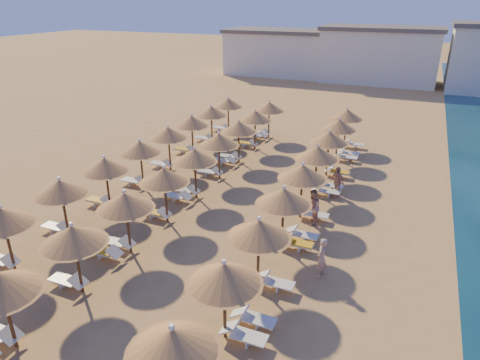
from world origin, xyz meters
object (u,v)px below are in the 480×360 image
at_px(parasol_row_east, 294,184).
at_px(parasol_row_west, 180,166).
at_px(beachgoer_c, 337,181).
at_px(beachgoer_b, 313,208).
at_px(beachgoer_a, 321,258).

distance_m(parasol_row_east, parasol_row_west, 6.30).
bearing_deg(beachgoer_c, beachgoer_b, -58.80).
height_order(parasol_row_west, beachgoer_b, parasol_row_west).
bearing_deg(parasol_row_west, beachgoer_a, -20.64).
distance_m(parasol_row_west, beachgoer_a, 9.25).
xyz_separation_m(parasol_row_east, beachgoer_b, (0.77, 1.06, -1.60)).
distance_m(parasol_row_east, beachgoer_c, 5.49).
xyz_separation_m(parasol_row_east, beachgoer_a, (2.22, -3.21, -1.66)).
bearing_deg(beachgoer_c, beachgoer_a, -45.42).
height_order(beachgoer_c, beachgoer_a, beachgoer_c).
distance_m(parasol_row_east, beachgoer_b, 2.06).
relative_size(parasol_row_west, beachgoer_c, 17.34).
bearing_deg(beachgoer_c, parasol_row_east, -65.82).
bearing_deg(parasol_row_west, parasol_row_east, 0.00).
xyz_separation_m(parasol_row_west, beachgoer_c, (7.53, 5.09, -1.65)).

